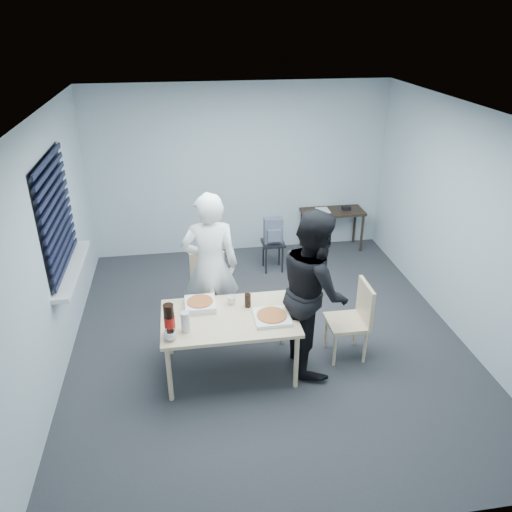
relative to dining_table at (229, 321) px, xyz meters
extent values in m
plane|color=#2A2A2E|center=(0.49, 0.51, -0.61)|extent=(5.00, 5.00, 0.00)
plane|color=white|center=(0.49, 0.51, 1.99)|extent=(5.00, 5.00, 0.00)
plane|color=silver|center=(0.49, 3.01, 0.69)|extent=(4.50, 0.00, 4.50)
plane|color=silver|center=(0.49, -1.99, 0.69)|extent=(4.50, 0.00, 4.50)
plane|color=silver|center=(-1.76, 0.51, 0.69)|extent=(0.00, 5.00, 5.00)
plane|color=silver|center=(2.74, 0.51, 0.69)|extent=(0.00, 5.00, 5.00)
plane|color=black|center=(-1.74, 0.91, 0.94)|extent=(0.00, 1.30, 1.30)
cube|color=black|center=(-1.71, 0.91, 0.94)|extent=(0.04, 1.30, 1.25)
cube|color=silver|center=(-1.67, 0.91, 0.27)|extent=(0.18, 1.42, 0.05)
cube|color=beige|center=(0.00, 0.00, 0.04)|extent=(1.38, 0.88, 0.04)
cylinder|color=beige|center=(-0.63, -0.38, -0.29)|extent=(0.05, 0.05, 0.64)
cylinder|color=beige|center=(-0.63, 0.38, -0.29)|extent=(0.05, 0.05, 0.64)
cylinder|color=beige|center=(0.63, -0.38, -0.29)|extent=(0.05, 0.05, 0.64)
cylinder|color=beige|center=(0.63, 0.38, -0.29)|extent=(0.05, 0.05, 0.64)
cube|color=beige|center=(-0.15, 0.90, -0.18)|extent=(0.42, 0.42, 0.04)
cube|color=beige|center=(-0.15, 1.09, 0.06)|extent=(0.42, 0.04, 0.44)
cylinder|color=beige|center=(-0.32, 0.73, -0.41)|extent=(0.03, 0.03, 0.41)
cylinder|color=beige|center=(-0.32, 1.07, -0.41)|extent=(0.03, 0.03, 0.41)
cylinder|color=beige|center=(0.02, 0.73, -0.41)|extent=(0.03, 0.03, 0.41)
cylinder|color=beige|center=(0.02, 1.07, -0.41)|extent=(0.03, 0.03, 0.41)
cube|color=beige|center=(1.29, 0.06, -0.18)|extent=(0.42, 0.42, 0.04)
cube|color=beige|center=(1.48, 0.06, 0.06)|extent=(0.04, 0.42, 0.44)
cylinder|color=beige|center=(1.12, -0.11, -0.41)|extent=(0.03, 0.03, 0.41)
cylinder|color=beige|center=(1.12, 0.23, -0.41)|extent=(0.03, 0.03, 0.41)
cylinder|color=beige|center=(1.46, -0.11, -0.41)|extent=(0.03, 0.03, 0.41)
cylinder|color=beige|center=(1.46, 0.23, -0.41)|extent=(0.03, 0.03, 0.41)
imported|color=white|center=(-0.13, 0.72, 0.27)|extent=(0.65, 0.42, 1.77)
imported|color=black|center=(0.89, 0.03, 0.27)|extent=(0.47, 0.86, 1.77)
cube|color=#312318|center=(1.93, 2.79, 0.02)|extent=(0.98, 0.44, 0.04)
cylinder|color=#312318|center=(1.49, 2.61, -0.31)|extent=(0.04, 0.04, 0.61)
cylinder|color=#312318|center=(1.49, 2.97, -0.31)|extent=(0.04, 0.04, 0.61)
cylinder|color=#312318|center=(2.38, 2.61, -0.31)|extent=(0.04, 0.04, 0.61)
cylinder|color=#312318|center=(2.38, 2.97, -0.31)|extent=(0.04, 0.04, 0.61)
cube|color=black|center=(0.87, 2.20, -0.18)|extent=(0.32, 0.32, 0.04)
cylinder|color=black|center=(0.75, 2.08, -0.41)|extent=(0.04, 0.04, 0.41)
cylinder|color=black|center=(0.75, 2.33, -0.41)|extent=(0.04, 0.04, 0.41)
cylinder|color=black|center=(0.99, 2.08, -0.41)|extent=(0.04, 0.04, 0.41)
cylinder|color=black|center=(0.99, 2.33, -0.41)|extent=(0.04, 0.04, 0.41)
cube|color=slate|center=(0.87, 2.20, 0.02)|extent=(0.27, 0.14, 0.37)
cube|color=slate|center=(0.87, 2.11, -0.02)|extent=(0.20, 0.05, 0.18)
cube|color=white|center=(-0.28, 0.22, 0.08)|extent=(0.32, 0.32, 0.03)
cube|color=white|center=(-0.28, 0.22, 0.11)|extent=(0.32, 0.32, 0.03)
cylinder|color=#CC7F38|center=(-0.28, 0.22, 0.13)|extent=(0.27, 0.27, 0.01)
cube|color=white|center=(0.43, -0.11, 0.08)|extent=(0.36, 0.36, 0.04)
cylinder|color=#CC7F38|center=(0.43, -0.11, 0.11)|extent=(0.31, 0.31, 0.01)
imported|color=white|center=(-0.59, -0.30, 0.11)|extent=(0.17, 0.17, 0.10)
imported|color=white|center=(0.05, 0.24, 0.11)|extent=(0.10, 0.10, 0.09)
cylinder|color=black|center=(0.22, 0.16, 0.13)|extent=(0.08, 0.08, 0.15)
cylinder|color=black|center=(-0.59, -0.22, 0.23)|extent=(0.10, 0.10, 0.33)
cylinder|color=red|center=(-0.59, -0.22, 0.21)|extent=(0.11, 0.11, 0.11)
cylinder|color=silver|center=(-0.44, -0.19, 0.17)|extent=(0.11, 0.11, 0.21)
torus|color=red|center=(0.30, -0.25, 0.06)|extent=(0.06, 0.06, 0.00)
cube|color=white|center=(1.78, 2.82, 0.04)|extent=(0.22, 0.28, 0.00)
cube|color=black|center=(2.15, 2.79, 0.07)|extent=(0.16, 0.14, 0.06)
camera|label=1|loc=(-0.39, -4.29, 2.89)|focal=35.00mm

